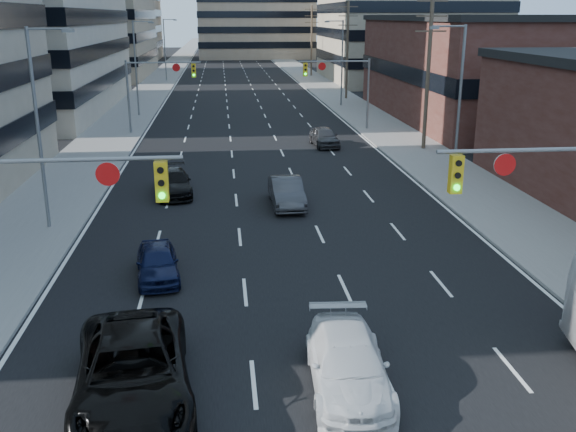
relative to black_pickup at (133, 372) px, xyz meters
The scene contains 26 objects.
road_surface 124.58m from the black_pickup, 87.76° to the left, with size 18.00×300.00×0.02m, color black.
sidewalk_left 124.67m from the black_pickup, 93.05° to the left, with size 5.00×300.00×0.15m, color slate.
sidewalk_right 125.56m from the black_pickup, 82.51° to the left, with size 5.00×300.00×0.15m, color slate.
office_left_far 96.67m from the black_pickup, 101.45° to the left, with size 20.00×30.00×16.00m, color gray.
storefront_right_mid 53.15m from the black_pickup, 57.03° to the left, with size 20.00×30.00×9.00m, color #472119.
office_right_far 87.94m from the black_pickup, 70.10° to the left, with size 22.00×28.00×14.00m, color gray.
bg_block_left 136.77m from the black_pickup, 99.76° to the left, with size 24.00×24.00×20.00m, color #ADA089.
bg_block_right 129.93m from the black_pickup, 73.51° to the left, with size 22.00×22.00×12.00m, color gray.
signal_near_left 4.99m from the black_pickup, 136.24° to the left, with size 6.59×0.33×6.00m.
signal_near_right 13.03m from the black_pickup, 11.40° to the left, with size 6.59×0.33×6.00m.
signal_far_left 39.73m from the black_pickup, 94.09° to the left, with size 6.09×0.33×6.00m.
signal_far_right 41.57m from the black_pickup, 72.38° to the left, with size 6.09×0.33×6.00m.
utility_pole_block 35.28m from the black_pickup, 60.77° to the left, with size 2.20×0.28×11.00m.
utility_pole_midblock 63.04m from the black_pickup, 74.25° to the left, with size 2.20×0.28×11.00m.
utility_pole_distant 92.21m from the black_pickup, 79.32° to the left, with size 2.20×0.28×11.00m.
streetlight_left_near 16.05m from the black_pickup, 110.72° to the left, with size 2.03×0.22×9.00m.
streetlight_left_mid 49.97m from the black_pickup, 96.32° to the left, with size 2.03×0.22×9.00m.
streetlight_left_far 84.77m from the black_pickup, 93.71° to the left, with size 2.03×0.22×9.00m.
streetlight_right_near 25.07m from the black_pickup, 52.05° to the left, with size 2.03×0.22×9.00m.
streetlight_right_far 56.72m from the black_pickup, 74.41° to the left, with size 2.03×0.22×9.00m.
black_pickup is the anchor object (origin of this frame).
white_van 5.52m from the black_pickup, ahead, with size 2.00×4.91×1.43m, color silver.
sedan_blue 8.12m from the black_pickup, 90.91° to the left, with size 1.52×3.78×1.29m, color black.
sedan_grey_center 18.07m from the black_pickup, 71.84° to the left, with size 1.56×4.48×1.47m, color #353538.
sedan_black_far 20.01m from the black_pickup, 90.97° to the left, with size 1.90×4.67×1.35m, color black.
sedan_grey_right 34.22m from the black_pickup, 72.90° to the left, with size 1.72×4.27×1.45m, color #303032.
Camera 1 is at (-2.43, -9.04, 9.43)m, focal length 40.00 mm.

